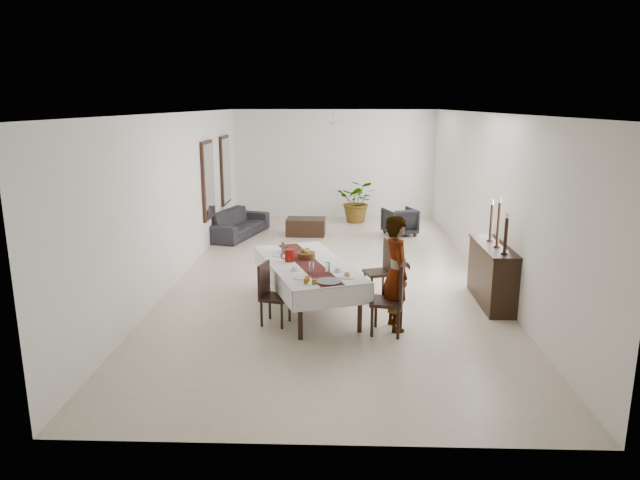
{
  "coord_description": "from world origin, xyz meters",
  "views": [
    {
      "loc": [
        0.13,
        -11.13,
        3.37
      ],
      "look_at": [
        -0.19,
        -1.47,
        1.05
      ],
      "focal_mm": 32.0,
      "sensor_mm": 36.0,
      "label": 1
    }
  ],
  "objects_px": {
    "dining_table_top": "(307,265)",
    "red_pitcher": "(289,255)",
    "sideboard_body": "(492,275)",
    "sofa": "(237,223)",
    "woman": "(397,273)"
  },
  "relations": [
    {
      "from": "dining_table_top",
      "to": "red_pitcher",
      "type": "xyz_separation_m",
      "value": [
        -0.3,
        0.06,
        0.14
      ]
    },
    {
      "from": "red_pitcher",
      "to": "sofa",
      "type": "xyz_separation_m",
      "value": [
        -1.82,
        5.3,
        -0.58
      ]
    },
    {
      "from": "red_pitcher",
      "to": "sofa",
      "type": "height_order",
      "value": "red_pitcher"
    },
    {
      "from": "dining_table_top",
      "to": "sofa",
      "type": "relative_size",
      "value": 1.12
    },
    {
      "from": "woman",
      "to": "sofa",
      "type": "height_order",
      "value": "woman"
    },
    {
      "from": "dining_table_top",
      "to": "sideboard_body",
      "type": "relative_size",
      "value": 1.52
    },
    {
      "from": "sofa",
      "to": "red_pitcher",
      "type": "bearing_deg",
      "value": -145.26
    },
    {
      "from": "sideboard_body",
      "to": "sofa",
      "type": "xyz_separation_m",
      "value": [
        -5.28,
        4.96,
        -0.17
      ]
    },
    {
      "from": "dining_table_top",
      "to": "red_pitcher",
      "type": "relative_size",
      "value": 12.0
    },
    {
      "from": "woman",
      "to": "red_pitcher",
      "type": "bearing_deg",
      "value": 53.3
    },
    {
      "from": "sideboard_body",
      "to": "woman",
      "type": "bearing_deg",
      "value": -145.59
    },
    {
      "from": "red_pitcher",
      "to": "dining_table_top",
      "type": "bearing_deg",
      "value": -11.46
    },
    {
      "from": "dining_table_top",
      "to": "sideboard_body",
      "type": "height_order",
      "value": "sideboard_body"
    },
    {
      "from": "red_pitcher",
      "to": "sideboard_body",
      "type": "height_order",
      "value": "red_pitcher"
    },
    {
      "from": "sideboard_body",
      "to": "sofa",
      "type": "height_order",
      "value": "sideboard_body"
    }
  ]
}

